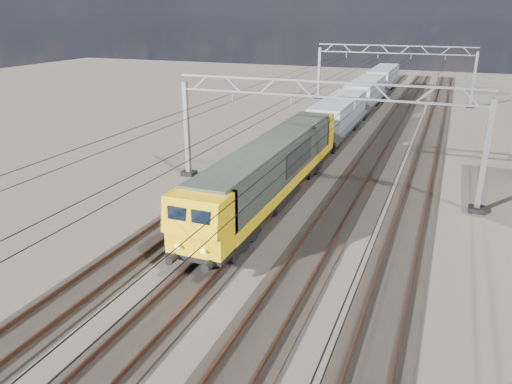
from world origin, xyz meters
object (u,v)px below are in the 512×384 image
(catenary_gantry_far, at_px, (393,72))
(hopper_wagon_mid, at_px, (366,93))
(catenary_gantry_mid, at_px, (321,133))
(locomotive, at_px, (273,168))
(hopper_wagon_lead, at_px, (338,115))
(hopper_wagon_third, at_px, (383,78))

(catenary_gantry_far, height_order, hopper_wagon_mid, catenary_gantry_far)
(catenary_gantry_mid, height_order, locomotive, catenary_gantry_mid)
(catenary_gantry_mid, relative_size, locomotive, 0.94)
(hopper_wagon_lead, height_order, hopper_wagon_mid, same)
(catenary_gantry_mid, distance_m, hopper_wagon_lead, 14.65)
(catenary_gantry_far, bearing_deg, locomotive, -92.91)
(hopper_wagon_mid, bearing_deg, hopper_wagon_lead, -90.00)
(hopper_wagon_lead, bearing_deg, catenary_gantry_mid, -82.10)
(catenary_gantry_mid, xyz_separation_m, hopper_wagon_lead, (-2.00, 14.41, -1.67))
(hopper_wagon_lead, bearing_deg, hopper_wagon_third, 90.00)
(hopper_wagon_mid, bearing_deg, hopper_wagon_third, 90.00)
(locomotive, bearing_deg, hopper_wagon_third, 90.00)
(catenary_gantry_far, xyz_separation_m, hopper_wagon_third, (-2.00, 6.81, -1.67))
(catenary_gantry_mid, relative_size, hopper_wagon_third, 1.53)
(catenary_gantry_mid, distance_m, hopper_wagon_mid, 28.73)
(locomotive, xyz_separation_m, hopper_wagon_third, (-0.00, 46.10, -0.09))
(locomotive, height_order, hopper_wagon_lead, locomotive)
(catenary_gantry_far, height_order, hopper_wagon_third, catenary_gantry_far)
(hopper_wagon_third, bearing_deg, locomotive, -90.00)
(catenary_gantry_far, bearing_deg, hopper_wagon_lead, -95.29)
(locomotive, relative_size, hopper_wagon_third, 1.62)
(catenary_gantry_mid, distance_m, locomotive, 4.16)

